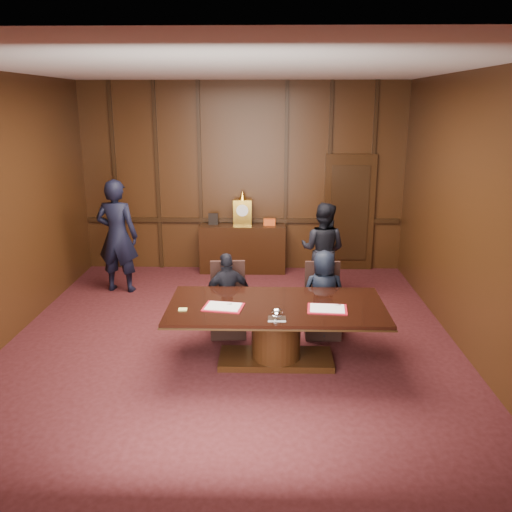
{
  "coord_description": "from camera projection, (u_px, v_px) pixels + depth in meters",
  "views": [
    {
      "loc": [
        0.49,
        -6.62,
        3.1
      ],
      "look_at": [
        0.31,
        0.62,
        1.05
      ],
      "focal_mm": 38.0,
      "sensor_mm": 36.0,
      "label": 1
    }
  ],
  "objects": [
    {
      "name": "room",
      "position": [
        236.0,
        215.0,
        6.88
      ],
      "size": [
        7.0,
        7.04,
        3.5
      ],
      "color": "black",
      "rests_on": "ground"
    },
    {
      "name": "sideboard",
      "position": [
        243.0,
        247.0,
        10.22
      ],
      "size": [
        1.6,
        0.45,
        1.54
      ],
      "color": "black",
      "rests_on": "ground"
    },
    {
      "name": "conference_table",
      "position": [
        276.0,
        324.0,
        6.59
      ],
      "size": [
        2.62,
        1.32,
        0.76
      ],
      "color": "black",
      "rests_on": "ground"
    },
    {
      "name": "folder_left",
      "position": [
        223.0,
        307.0,
        6.42
      ],
      "size": [
        0.51,
        0.4,
        0.02
      ],
      "rotation": [
        0.0,
        0.0,
        -0.16
      ],
      "color": "#A50F1D",
      "rests_on": "conference_table"
    },
    {
      "name": "folder_right",
      "position": [
        327.0,
        309.0,
        6.36
      ],
      "size": [
        0.49,
        0.37,
        0.02
      ],
      "rotation": [
        0.0,
        0.0,
        -0.09
      ],
      "color": "#A50F1D",
      "rests_on": "conference_table"
    },
    {
      "name": "inkstand",
      "position": [
        277.0,
        314.0,
        6.07
      ],
      "size": [
        0.2,
        0.14,
        0.12
      ],
      "color": "white",
      "rests_on": "conference_table"
    },
    {
      "name": "notepad",
      "position": [
        183.0,
        309.0,
        6.35
      ],
      "size": [
        0.1,
        0.08,
        0.01
      ],
      "primitive_type": "cube",
      "rotation": [
        0.0,
        0.0,
        0.06
      ],
      "color": "#D6D368",
      "rests_on": "conference_table"
    },
    {
      "name": "chair_left",
      "position": [
        228.0,
        313.0,
        7.5
      ],
      "size": [
        0.52,
        0.52,
        0.99
      ],
      "rotation": [
        0.0,
        0.0,
        0.08
      ],
      "color": "black",
      "rests_on": "ground"
    },
    {
      "name": "chair_right",
      "position": [
        322.0,
        314.0,
        7.47
      ],
      "size": [
        0.48,
        0.48,
        0.99
      ],
      "rotation": [
        0.0,
        0.0,
        0.0
      ],
      "color": "black",
      "rests_on": "ground"
    },
    {
      "name": "signatory_left",
      "position": [
        228.0,
        295.0,
        7.35
      ],
      "size": [
        0.74,
        0.5,
        1.17
      ],
      "primitive_type": "imported",
      "rotation": [
        0.0,
        0.0,
        3.48
      ],
      "color": "black",
      "rests_on": "ground"
    },
    {
      "name": "signatory_right",
      "position": [
        324.0,
        294.0,
        7.31
      ],
      "size": [
        0.61,
        0.41,
        1.22
      ],
      "primitive_type": "imported",
      "rotation": [
        0.0,
        0.0,
        3.19
      ],
      "color": "black",
      "rests_on": "ground"
    },
    {
      "name": "witness_left",
      "position": [
        117.0,
        236.0,
        9.04
      ],
      "size": [
        0.75,
        0.54,
        1.91
      ],
      "primitive_type": "imported",
      "rotation": [
        0.0,
        0.0,
        3.01
      ],
      "color": "black",
      "rests_on": "ground"
    },
    {
      "name": "witness_right",
      "position": [
        323.0,
        250.0,
        8.87
      ],
      "size": [
        0.93,
        0.83,
        1.56
      ],
      "primitive_type": "imported",
      "rotation": [
        0.0,
        0.0,
        2.76
      ],
      "color": "black",
      "rests_on": "ground"
    }
  ]
}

